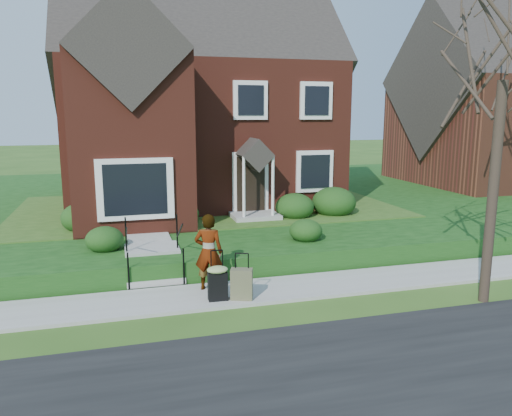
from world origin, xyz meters
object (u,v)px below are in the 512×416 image
object	(u,v)px
suitcase_black	(218,281)
tree_verge	(505,58)
woman	(209,252)
front_steps	(153,259)
suitcase_olive	(242,284)

from	to	relation	value
suitcase_black	tree_verge	distance (m)	7.67
woman	tree_verge	size ratio (longest dim) A/B	0.24
front_steps	tree_verge	distance (m)	9.32
woman	suitcase_black	world-z (taller)	woman
woman	tree_verge	xyz separation A→B (m)	(5.87, -2.23, 4.32)
suitcase_black	tree_verge	size ratio (longest dim) A/B	0.15
woman	tree_verge	distance (m)	7.62
front_steps	suitcase_black	bearing A→B (deg)	-60.98
front_steps	woman	size ratio (longest dim) A/B	1.11
front_steps	suitcase_black	world-z (taller)	front_steps
woman	front_steps	bearing A→B (deg)	-32.34
suitcase_black	tree_verge	xyz separation A→B (m)	(5.81, -1.49, 4.78)
suitcase_olive	tree_verge	world-z (taller)	tree_verge
woman	suitcase_black	size ratio (longest dim) A/B	1.60
woman	suitcase_olive	size ratio (longest dim) A/B	1.73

